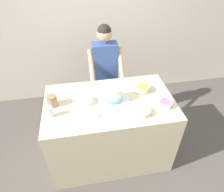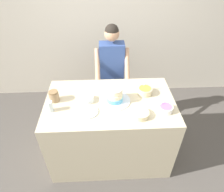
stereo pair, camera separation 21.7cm
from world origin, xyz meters
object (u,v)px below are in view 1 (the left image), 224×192
at_px(cake, 114,96).
at_px(stoneware_jar, 52,101).
at_px(frosting_bowl_orange, 142,88).
at_px(drinking_glass, 50,112).
at_px(person_baker, 105,68).
at_px(frosting_bowl_white, 86,101).
at_px(ceramic_plate, 90,114).
at_px(frosting_bowl_pink, 142,111).
at_px(frosting_bowl_purple, 165,104).

relative_size(cake, stoneware_jar, 2.78).
bearing_deg(frosting_bowl_orange, drinking_glass, -166.79).
height_order(person_baker, frosting_bowl_white, person_baker).
bearing_deg(frosting_bowl_white, ceramic_plate, -83.20).
distance_m(frosting_bowl_white, frosting_bowl_pink, 0.63).
xyz_separation_m(cake, drinking_glass, (-0.69, -0.13, -0.01)).
height_order(cake, drinking_glass, cake).
bearing_deg(frosting_bowl_white, person_baker, 64.72).
bearing_deg(frosting_bowl_orange, frosting_bowl_white, -171.49).
relative_size(frosting_bowl_orange, stoneware_jar, 1.32).
bearing_deg(cake, frosting_bowl_white, 177.47).
bearing_deg(frosting_bowl_pink, frosting_bowl_purple, 12.89).
bearing_deg(ceramic_plate, frosting_bowl_white, 96.80).
bearing_deg(drinking_glass, stoneware_jar, 86.46).
height_order(cake, frosting_bowl_white, cake).
bearing_deg(frosting_bowl_orange, ceramic_plate, -155.93).
xyz_separation_m(cake, frosting_bowl_orange, (0.36, 0.12, -0.03)).
xyz_separation_m(frosting_bowl_white, drinking_glass, (-0.38, -0.15, 0.03)).
height_order(frosting_bowl_purple, frosting_bowl_pink, frosting_bowl_purple).
height_order(frosting_bowl_orange, ceramic_plate, frosting_bowl_orange).
distance_m(person_baker, cake, 0.68).
xyz_separation_m(ceramic_plate, stoneware_jar, (-0.39, 0.22, 0.06)).
bearing_deg(person_baker, ceramic_plate, -108.78).
relative_size(person_baker, cake, 4.44).
bearing_deg(ceramic_plate, cake, 31.47).
relative_size(drinking_glass, ceramic_plate, 0.61).
height_order(frosting_bowl_orange, stoneware_jar, frosting_bowl_orange).
distance_m(frosting_bowl_pink, ceramic_plate, 0.55).
bearing_deg(person_baker, drinking_glass, -130.61).
height_order(person_baker, stoneware_jar, person_baker).
distance_m(person_baker, frosting_bowl_pink, 0.97).
relative_size(person_baker, frosting_bowl_pink, 8.67).
height_order(cake, frosting_bowl_orange, cake).
distance_m(frosting_bowl_orange, drinking_glass, 1.09).
xyz_separation_m(frosting_bowl_white, ceramic_plate, (0.02, -0.19, -0.03)).
relative_size(frosting_bowl_orange, frosting_bowl_pink, 0.93).
relative_size(drinking_glass, stoneware_jar, 0.98).
bearing_deg(frosting_bowl_purple, frosting_bowl_white, 166.20).
xyz_separation_m(frosting_bowl_white, frosting_bowl_pink, (0.56, -0.27, -0.00)).
distance_m(frosting_bowl_pink, stoneware_jar, 0.98).
relative_size(frosting_bowl_white, ceramic_plate, 0.70).
relative_size(frosting_bowl_orange, drinking_glass, 1.35).
distance_m(person_baker, stoneware_jar, 0.93).
xyz_separation_m(frosting_bowl_purple, frosting_bowl_pink, (-0.28, -0.06, -0.00)).
height_order(frosting_bowl_pink, stoneware_jar, stoneware_jar).
relative_size(cake, frosting_bowl_white, 2.46).
bearing_deg(stoneware_jar, frosting_bowl_purple, -10.82).
height_order(frosting_bowl_white, frosting_bowl_orange, frosting_bowl_orange).
bearing_deg(drinking_glass, cake, 10.88).
xyz_separation_m(person_baker, frosting_bowl_purple, (0.53, -0.87, 0.01)).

